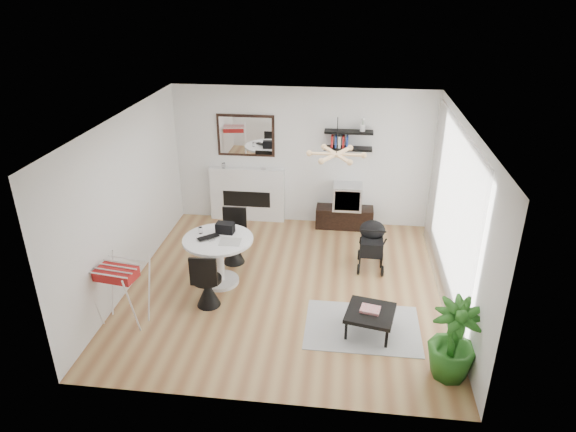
# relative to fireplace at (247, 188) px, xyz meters

# --- Properties ---
(floor) EXTENTS (5.00, 5.00, 0.00)m
(floor) POSITION_rel_fireplace_xyz_m (1.10, -2.42, -0.69)
(floor) COLOR #925F38
(floor) RESTS_ON ground
(ceiling) EXTENTS (5.00, 5.00, 0.00)m
(ceiling) POSITION_rel_fireplace_xyz_m (1.10, -2.42, 2.01)
(ceiling) COLOR white
(ceiling) RESTS_ON wall_back
(wall_back) EXTENTS (5.00, 0.00, 5.00)m
(wall_back) POSITION_rel_fireplace_xyz_m (1.10, 0.08, 0.66)
(wall_back) COLOR white
(wall_back) RESTS_ON floor
(wall_left) EXTENTS (0.00, 5.00, 5.00)m
(wall_left) POSITION_rel_fireplace_xyz_m (-1.40, -2.42, 0.66)
(wall_left) COLOR white
(wall_left) RESTS_ON floor
(wall_right) EXTENTS (0.00, 5.00, 5.00)m
(wall_right) POSITION_rel_fireplace_xyz_m (3.60, -2.42, 0.66)
(wall_right) COLOR white
(wall_right) RESTS_ON floor
(sheer_curtain) EXTENTS (0.04, 3.60, 2.60)m
(sheer_curtain) POSITION_rel_fireplace_xyz_m (3.50, -2.22, 0.66)
(sheer_curtain) COLOR white
(sheer_curtain) RESTS_ON wall_right
(fireplace) EXTENTS (1.50, 0.17, 2.16)m
(fireplace) POSITION_rel_fireplace_xyz_m (0.00, 0.00, 0.00)
(fireplace) COLOR white
(fireplace) RESTS_ON floor
(shelf_lower) EXTENTS (0.90, 0.25, 0.04)m
(shelf_lower) POSITION_rel_fireplace_xyz_m (1.97, -0.05, 0.91)
(shelf_lower) COLOR black
(shelf_lower) RESTS_ON wall_back
(shelf_upper) EXTENTS (0.90, 0.25, 0.04)m
(shelf_upper) POSITION_rel_fireplace_xyz_m (1.97, -0.05, 1.23)
(shelf_upper) COLOR black
(shelf_upper) RESTS_ON wall_back
(pendant_lamp) EXTENTS (0.90, 0.90, 0.10)m
(pendant_lamp) POSITION_rel_fireplace_xyz_m (1.80, -2.12, 1.46)
(pendant_lamp) COLOR #DFB075
(pendant_lamp) RESTS_ON ceiling
(tv_console) EXTENTS (1.11, 0.39, 0.42)m
(tv_console) POSITION_rel_fireplace_xyz_m (1.97, -0.13, -0.48)
(tv_console) COLOR black
(tv_console) RESTS_ON floor
(crt_tv) EXTENTS (0.56, 0.49, 0.49)m
(crt_tv) POSITION_rel_fireplace_xyz_m (2.00, -0.13, -0.02)
(crt_tv) COLOR silver
(crt_tv) RESTS_ON tv_console
(dining_table) EXTENTS (1.11, 1.11, 0.81)m
(dining_table) POSITION_rel_fireplace_xyz_m (0.02, -2.43, -0.15)
(dining_table) COLOR white
(dining_table) RESTS_ON floor
(laptop) EXTENTS (0.41, 0.40, 0.03)m
(laptop) POSITION_rel_fireplace_xyz_m (-0.10, -2.49, 0.14)
(laptop) COLOR black
(laptop) RESTS_ON dining_table
(black_bag) EXTENTS (0.30, 0.19, 0.17)m
(black_bag) POSITION_rel_fireplace_xyz_m (0.09, -2.23, 0.21)
(black_bag) COLOR black
(black_bag) RESTS_ON dining_table
(newspaper) EXTENTS (0.33, 0.28, 0.01)m
(newspaper) POSITION_rel_fireplace_xyz_m (0.24, -2.53, 0.13)
(newspaper) COLOR beige
(newspaper) RESTS_ON dining_table
(drinking_glass) EXTENTS (0.06, 0.06, 0.11)m
(drinking_glass) POSITION_rel_fireplace_xyz_m (-0.30, -2.30, 0.18)
(drinking_glass) COLOR white
(drinking_glass) RESTS_ON dining_table
(chair_far) EXTENTS (0.45, 0.46, 0.95)m
(chair_far) POSITION_rel_fireplace_xyz_m (0.09, -1.74, -0.38)
(chair_far) COLOR black
(chair_far) RESTS_ON floor
(chair_near) EXTENTS (0.44, 0.45, 0.92)m
(chair_near) POSITION_rel_fireplace_xyz_m (-0.01, -3.09, -0.40)
(chair_near) COLOR black
(chair_near) RESTS_ON floor
(drying_rack) EXTENTS (0.71, 0.68, 0.95)m
(drying_rack) POSITION_rel_fireplace_xyz_m (-1.08, -3.64, -0.19)
(drying_rack) COLOR white
(drying_rack) RESTS_ON floor
(stroller) EXTENTS (0.46, 0.74, 0.88)m
(stroller) POSITION_rel_fireplace_xyz_m (2.45, -1.59, -0.31)
(stroller) COLOR black
(stroller) RESTS_ON floor
(rug) EXTENTS (1.61, 1.16, 0.01)m
(rug) POSITION_rel_fireplace_xyz_m (2.30, -3.36, -0.68)
(rug) COLOR #A9A9A9
(rug) RESTS_ON floor
(coffee_table) EXTENTS (0.75, 0.75, 0.33)m
(coffee_table) POSITION_rel_fireplace_xyz_m (2.39, -3.44, -0.38)
(coffee_table) COLOR black
(coffee_table) RESTS_ON rug
(magazines) EXTENTS (0.30, 0.26, 0.04)m
(magazines) POSITION_rel_fireplace_xyz_m (2.38, -3.42, -0.33)
(magazines) COLOR #C83239
(magazines) RESTS_ON coffee_table
(potted_plant) EXTENTS (0.68, 0.68, 1.06)m
(potted_plant) POSITION_rel_fireplace_xyz_m (3.35, -4.18, -0.15)
(potted_plant) COLOR #25631C
(potted_plant) RESTS_ON floor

